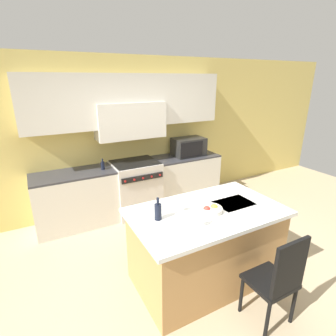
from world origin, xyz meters
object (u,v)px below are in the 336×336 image
Objects in this scene: island_chair at (278,278)px; wine_glass_near at (202,216)px; range_stove at (136,187)px; wine_glass_far at (181,202)px; wine_bottle at (158,211)px; fruit_bowl at (210,209)px; microwave at (189,147)px; oil_bottle_on_counter at (103,165)px.

wine_glass_near reaches higher than island_chair.
wine_glass_far is (-0.18, -1.86, 0.56)m from range_stove.
island_chair is 6.24× the size of wine_glass_far.
wine_glass_far reaches higher than island_chair.
range_stove is 3.84× the size of wine_bottle.
island_chair is 6.24× the size of wine_glass_near.
wine_glass_near is at bearing -44.46° from wine_bottle.
island_chair is 0.92m from fruit_bowl.
fruit_bowl is at bearing -12.18° from wine_bottle.
fruit_bowl is at bearing -116.21° from microwave.
wine_bottle is 0.60m from fruit_bowl.
oil_bottle_on_counter reaches higher than range_stove.
wine_glass_near and wine_glass_far have the same top height.
wine_bottle is at bearing -87.50° from oil_bottle_on_counter.
island_chair is (0.32, -2.82, 0.08)m from range_stove.
range_stove is 2.30m from wine_glass_near.
island_chair is 4.07× the size of wine_bottle.
microwave reaches higher than range_stove.
wine_bottle is at bearing 167.82° from fruit_bowl.
microwave is 2.41× the size of wine_bottle.
wine_glass_far is 1.88m from oil_bottle_on_counter.
range_stove is 1.27m from microwave.
microwave is at bearing 60.61° from wine_glass_near.
range_stove is at bearing 86.07° from wine_glass_near.
wine_glass_near is 2.24m from oil_bottle_on_counter.
wine_glass_far is at bearing -95.44° from range_stove.
wine_glass_far is (-0.50, 0.96, 0.48)m from island_chair.
wine_glass_near is at bearing -79.48° from oil_bottle_on_counter.
fruit_bowl is (0.26, 0.20, -0.08)m from wine_glass_near.
oil_bottle_on_counter is at bearing 107.45° from island_chair.
island_chair reaches higher than range_stove.
wine_glass_near is 1.00× the size of wine_glass_far.
oil_bottle_on_counter is (-0.38, 1.84, -0.05)m from wine_glass_far.
wine_glass_near reaches higher than range_stove.
island_chair is 2.97m from oil_bottle_on_counter.
fruit_bowl is at bearing -71.68° from oil_bottle_on_counter.
fruit_bowl is at bearing -87.10° from range_stove.
wine_bottle reaches higher than wine_glass_far.
wine_glass_near is (-1.26, -2.24, -0.05)m from microwave.
microwave is 2.29m from fruit_bowl.
range_stove is 2.09m from fruit_bowl.
range_stove is 5.21× the size of oil_bottle_on_counter.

